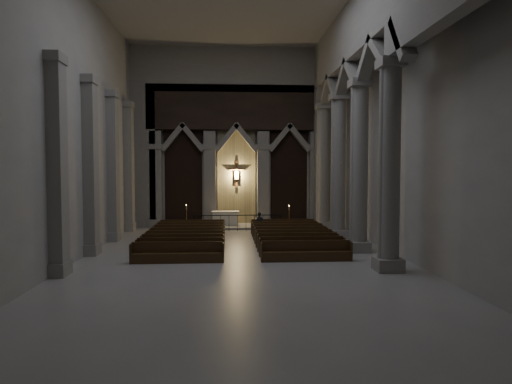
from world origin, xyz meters
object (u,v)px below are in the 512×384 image
(altar, at_px, (225,218))
(pews, at_px, (240,240))
(candle_stand_left, at_px, (187,223))
(altar_rail, at_px, (238,220))
(candle_stand_right, at_px, (289,223))
(worshipper, at_px, (259,224))

(altar, bearing_deg, pews, -83.88)
(candle_stand_left, relative_size, pews, 0.17)
(pews, bearing_deg, altar_rail, 90.00)
(candle_stand_right, bearing_deg, candle_stand_left, 173.38)
(candle_stand_right, relative_size, pews, 0.17)
(pews, height_order, worshipper, worshipper)
(candle_stand_left, bearing_deg, altar, 21.62)
(altar, xyz_separation_m, pews, (0.77, -7.18, -0.34))
(candle_stand_right, bearing_deg, worshipper, -136.72)
(candle_stand_left, bearing_deg, altar_rail, -17.28)
(altar_rail, height_order, candle_stand_left, candle_stand_left)
(altar, bearing_deg, worshipper, -60.99)
(altar_rail, height_order, pews, altar_rail)
(altar_rail, relative_size, candle_stand_right, 3.39)
(worshipper, bearing_deg, altar_rail, 147.32)
(altar, bearing_deg, candle_stand_right, -23.26)
(candle_stand_right, bearing_deg, altar, 156.74)
(worshipper, bearing_deg, pews, -89.03)
(altar, height_order, pews, altar)
(altar_rail, bearing_deg, altar, 111.20)
(candle_stand_left, height_order, worshipper, candle_stand_left)
(altar, relative_size, candle_stand_left, 1.13)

